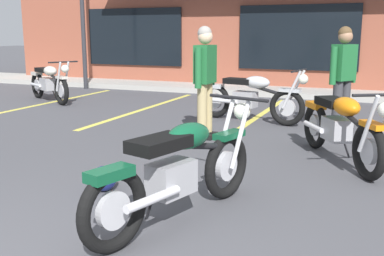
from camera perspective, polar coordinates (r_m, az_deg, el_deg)
The scene contains 11 objects.
ground_plane at distance 5.60m, azimuth -0.83°, elevation -4.58°, with size 80.00×80.00×0.00m, color #47474C.
sidewalk_kerb at distance 12.32m, azimuth 12.38°, elevation 4.48°, with size 22.00×1.80×0.14m, color #A8A59E.
brick_storefront_building at distance 15.80m, azimuth 15.08°, elevation 12.57°, with size 18.48×7.28×3.80m.
painted_stall_lines at distance 8.85m, azimuth 8.19°, elevation 1.41°, with size 9.87×4.80×0.01m.
motorcycle_foreground_classic at distance 3.86m, azimuth -1.53°, elevation -5.01°, with size 0.91×2.06×0.98m.
motorcycle_red_sportbike at distance 11.15m, azimuth -17.39°, elevation 5.51°, with size 1.91×1.28×0.98m.
motorcycle_black_cruiser at distance 8.27m, azimuth 7.29°, elevation 3.93°, with size 2.09×0.77×0.98m.
motorcycle_blue_standard at distance 5.87m, azimuth 17.96°, elevation 0.25°, with size 1.32×1.88×0.98m.
person_in_shorts_foreground at distance 6.86m, azimuth 1.64°, elevation 6.54°, with size 0.29×0.60×1.68m.
person_by_back_row at distance 7.63m, azimuth 18.29°, elevation 6.48°, with size 0.42×0.56×1.68m.
helmet_on_pavement at distance 4.75m, azimuth -10.90°, elevation -6.18°, with size 0.26×0.26×0.26m.
Camera 1 is at (2.13, -1.50, 1.58)m, focal length 42.86 mm.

